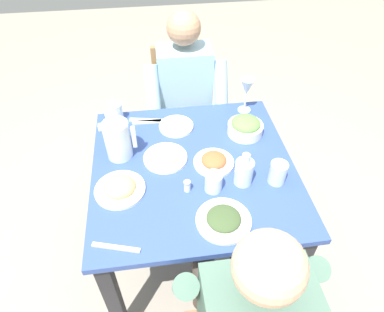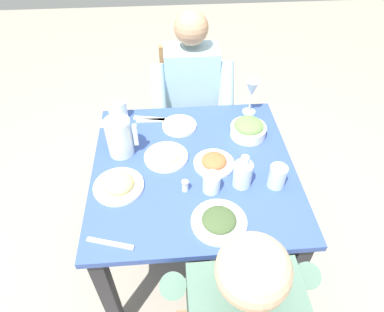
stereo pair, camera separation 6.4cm
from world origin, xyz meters
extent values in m
plane|color=gray|center=(0.00, 0.00, 0.00)|extent=(8.00, 8.00, 0.00)
cube|color=#334C99|center=(0.00, 0.00, 0.69)|extent=(0.93, 0.93, 0.03)
cube|color=#232328|center=(-0.41, -0.41, 0.34)|extent=(0.06, 0.06, 0.68)
cube|color=#232328|center=(0.41, -0.41, 0.34)|extent=(0.06, 0.06, 0.68)
cube|color=#232328|center=(-0.41, 0.41, 0.34)|extent=(0.06, 0.06, 0.68)
cube|color=#232328|center=(0.41, 0.41, 0.34)|extent=(0.06, 0.06, 0.68)
cube|color=#997047|center=(0.22, 0.91, 0.21)|extent=(0.04, 0.04, 0.41)
cube|color=#997047|center=(-0.12, 0.91, 0.21)|extent=(0.04, 0.04, 0.41)
cube|color=#997047|center=(0.22, 0.57, 0.21)|extent=(0.04, 0.04, 0.41)
cube|color=#997047|center=(-0.12, 0.57, 0.21)|extent=(0.04, 0.04, 0.41)
cube|color=#997047|center=(0.05, 0.74, 0.42)|extent=(0.40, 0.40, 0.03)
cube|color=#997047|center=(0.05, 0.92, 0.65)|extent=(0.38, 0.04, 0.42)
sphere|color=#DBB28E|center=(0.09, -0.71, 1.06)|extent=(0.19, 0.19, 0.19)
cylinder|color=#473D33|center=(0.00, -0.52, 0.41)|extent=(0.11, 0.38, 0.11)
cylinder|color=#473D33|center=(0.00, -0.33, 0.22)|extent=(0.10, 0.10, 0.44)
cylinder|color=#4C6B5B|center=(-0.11, -0.57, 0.71)|extent=(0.08, 0.23, 0.37)
cylinder|color=#473D33|center=(0.17, -0.52, 0.41)|extent=(0.11, 0.38, 0.11)
cylinder|color=#473D33|center=(0.17, -0.33, 0.22)|extent=(0.10, 0.10, 0.44)
cylinder|color=#4C6B5B|center=(0.29, -0.57, 0.71)|extent=(0.08, 0.23, 0.37)
cube|color=#9EC6E0|center=(0.05, 0.71, 0.69)|extent=(0.32, 0.20, 0.50)
sphere|color=tan|center=(0.05, 0.71, 1.06)|extent=(0.19, 0.19, 0.19)
cylinder|color=#473D33|center=(0.13, 0.52, 0.41)|extent=(0.11, 0.38, 0.11)
cylinder|color=#473D33|center=(0.13, 0.33, 0.22)|extent=(0.10, 0.10, 0.44)
cylinder|color=#9EC6E0|center=(0.25, 0.57, 0.71)|extent=(0.08, 0.23, 0.37)
cylinder|color=#473D33|center=(-0.04, 0.52, 0.41)|extent=(0.11, 0.38, 0.11)
cylinder|color=#473D33|center=(-0.04, 0.33, 0.22)|extent=(0.10, 0.10, 0.44)
cylinder|color=#9EC6E0|center=(-0.15, 0.57, 0.71)|extent=(0.08, 0.23, 0.37)
cylinder|color=silver|center=(-0.34, 0.12, 0.80)|extent=(0.12, 0.12, 0.19)
cube|color=silver|center=(-0.26, 0.12, 0.81)|extent=(0.02, 0.02, 0.11)
cube|color=silver|center=(-0.39, 0.12, 0.89)|extent=(0.04, 0.03, 0.02)
cylinder|color=white|center=(0.29, 0.20, 0.74)|extent=(0.18, 0.18, 0.05)
ellipsoid|color=#608E47|center=(0.29, 0.20, 0.77)|extent=(0.15, 0.15, 0.06)
cylinder|color=white|center=(-0.05, 0.29, 0.72)|extent=(0.18, 0.18, 0.01)
ellipsoid|color=white|center=(-0.05, 0.29, 0.74)|extent=(0.11, 0.11, 0.06)
cylinder|color=white|center=(0.10, 0.00, 0.72)|extent=(0.19, 0.19, 0.01)
ellipsoid|color=#CC5B33|center=(0.10, 0.00, 0.73)|extent=(0.12, 0.12, 0.05)
cylinder|color=white|center=(-0.33, -0.11, 0.72)|extent=(0.22, 0.22, 0.01)
ellipsoid|color=#E0C670|center=(-0.33, -0.11, 0.74)|extent=(0.14, 0.14, 0.06)
cylinder|color=white|center=(0.07, -0.33, 0.72)|extent=(0.22, 0.22, 0.01)
ellipsoid|color=#3D512D|center=(0.07, -0.33, 0.73)|extent=(0.14, 0.14, 0.04)
cylinder|color=white|center=(-0.12, 0.06, 0.72)|extent=(0.21, 0.21, 0.01)
ellipsoid|color=#B7AD89|center=(-0.12, 0.06, 0.73)|extent=(0.13, 0.13, 0.03)
cylinder|color=silver|center=(0.06, -0.15, 0.75)|extent=(0.08, 0.08, 0.09)
cylinder|color=silver|center=(-0.37, 0.32, 0.76)|extent=(0.06, 0.06, 0.10)
cylinder|color=silver|center=(0.35, -0.15, 0.76)|extent=(0.08, 0.08, 0.11)
cylinder|color=silver|center=(-0.36, 0.40, 0.76)|extent=(0.07, 0.07, 0.10)
cylinder|color=silver|center=(0.34, 0.39, 0.71)|extent=(0.07, 0.07, 0.01)
cylinder|color=silver|center=(0.34, 0.39, 0.77)|extent=(0.01, 0.01, 0.10)
cone|color=silver|center=(0.34, 0.39, 0.86)|extent=(0.08, 0.08, 0.09)
cylinder|color=silver|center=(0.20, -0.13, 0.77)|extent=(0.08, 0.08, 0.12)
cylinder|color=#993333|center=(0.20, -0.13, 0.75)|extent=(0.07, 0.07, 0.07)
cylinder|color=silver|center=(0.20, -0.13, 0.85)|extent=(0.03, 0.03, 0.04)
cylinder|color=white|center=(-0.05, -0.14, 0.73)|extent=(0.03, 0.03, 0.04)
cylinder|color=#B2B2B7|center=(-0.05, -0.14, 0.76)|extent=(0.03, 0.03, 0.01)
cube|color=silver|center=(-0.19, 0.35, 0.71)|extent=(0.17, 0.03, 0.01)
cube|color=silver|center=(-0.35, -0.39, 0.71)|extent=(0.18, 0.07, 0.01)
cube|color=silver|center=(-0.21, 0.37, 0.71)|extent=(0.17, 0.06, 0.01)
camera|label=1|loc=(-0.16, -1.10, 1.83)|focal=31.83mm
camera|label=2|loc=(-0.09, -1.10, 1.83)|focal=31.83mm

